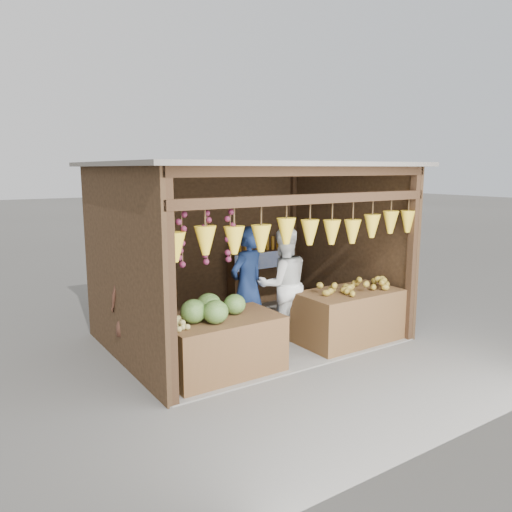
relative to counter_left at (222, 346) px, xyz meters
The scene contains 12 objects.
ground 1.49m from the counter_left, 43.15° to the left, with size 80.00×80.00×0.00m, color #514F49.
stall_structure 1.90m from the counter_left, 42.82° to the left, with size 4.30×3.30×2.66m.
back_shelf 3.13m from the counter_left, 47.21° to the left, with size 1.25×0.32×1.32m.
counter_left is the anchor object (origin of this frame).
counter_right 2.17m from the counter_left, ahead, with size 1.55×0.85×0.78m, color #51351B.
stool 1.32m from the counter_left, 128.23° to the left, with size 0.34×0.34×0.32m, color black.
man_standing 1.23m from the counter_left, 40.77° to the left, with size 0.64×0.42×1.76m, color #132349.
woman_standing 1.62m from the counter_left, 23.66° to the left, with size 0.83×0.65×1.72m, color white.
vendor_seated 1.40m from the counter_left, 128.23° to the left, with size 0.55×0.36×1.13m, color #542F21.
melon_pile 0.54m from the counter_left, behind, with size 1.00×0.50×0.32m, color #1D4813, non-canonical shape.
tanfruit_pile 0.78m from the counter_left, behind, with size 0.34×0.40×0.13m, color olive, non-canonical shape.
mango_pile 2.29m from the counter_left, ahead, with size 1.40×0.64×0.22m, color #A95016, non-canonical shape.
Camera 1 is at (-4.01, -6.22, 2.57)m, focal length 35.00 mm.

